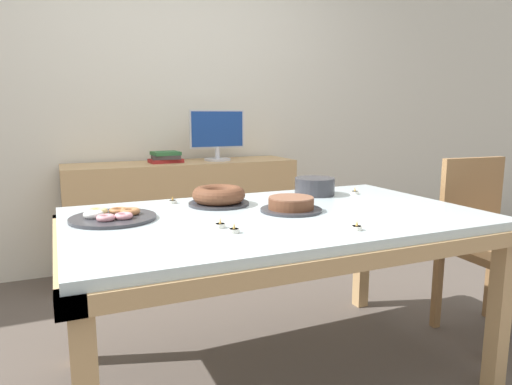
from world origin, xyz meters
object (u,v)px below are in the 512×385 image
at_px(tealight_left_edge, 357,227).
at_px(computer_monitor, 217,135).
at_px(chair, 485,238).
at_px(tealight_right_edge, 355,192).
at_px(tealight_near_cakes, 234,230).
at_px(tealight_near_front, 173,201).
at_px(plate_stack, 315,186).
at_px(cake_golden_bundt, 219,196).
at_px(book_stack, 166,157).
at_px(pastry_platter, 112,216).
at_px(tealight_centre, 220,225).
at_px(cake_chocolate_round, 291,205).

bearing_deg(tealight_left_edge, computer_monitor, 86.21).
relative_size(chair, tealight_right_edge, 23.50).
distance_m(tealight_near_cakes, tealight_near_front, 0.64).
height_order(plate_stack, tealight_left_edge, plate_stack).
height_order(cake_golden_bundt, tealight_right_edge, cake_golden_bundt).
height_order(tealight_near_cakes, tealight_near_front, same).
height_order(plate_stack, tealight_near_front, plate_stack).
distance_m(computer_monitor, book_stack, 0.42).
bearing_deg(pastry_platter, tealight_centre, -40.46).
bearing_deg(plate_stack, chair, -25.85).
distance_m(chair, tealight_centre, 1.53).
height_order(tealight_right_edge, tealight_left_edge, same).
relative_size(computer_monitor, tealight_right_edge, 10.60).
distance_m(computer_monitor, plate_stack, 1.24).
bearing_deg(cake_golden_bundt, tealight_right_edge, -1.19).
bearing_deg(tealight_centre, computer_monitor, 71.23).
bearing_deg(tealight_right_edge, pastry_platter, -175.39).
height_order(pastry_platter, tealight_centre, pastry_platter).
xyz_separation_m(cake_golden_bundt, tealight_left_edge, (0.31, -0.66, -0.03)).
bearing_deg(plate_stack, cake_chocolate_round, -134.35).
distance_m(book_stack, pastry_platter, 1.49).
relative_size(cake_golden_bundt, tealight_left_edge, 7.10).
bearing_deg(computer_monitor, pastry_platter, -123.76).
bearing_deg(plate_stack, tealight_left_edge, -109.24).
bearing_deg(cake_chocolate_round, chair, -3.95).
bearing_deg(cake_chocolate_round, tealight_centre, -157.93).
xyz_separation_m(chair, plate_stack, (-0.82, 0.40, 0.27)).
bearing_deg(tealight_near_cakes, plate_stack, 40.02).
height_order(cake_golden_bundt, tealight_centre, cake_golden_bundt).
distance_m(chair, tealight_near_cakes, 1.52).
xyz_separation_m(tealight_near_cakes, tealight_near_front, (-0.07, 0.63, 0.00)).
bearing_deg(computer_monitor, cake_golden_bundt, -108.83).
bearing_deg(cake_chocolate_round, pastry_platter, 168.77).
bearing_deg(book_stack, pastry_platter, -111.05).
bearing_deg(pastry_platter, tealight_near_front, 38.02).
xyz_separation_m(computer_monitor, tealight_left_edge, (-0.13, -1.93, -0.26)).
relative_size(computer_monitor, pastry_platter, 1.24).
distance_m(pastry_platter, tealight_left_edge, 0.96).
distance_m(cake_chocolate_round, tealight_left_edge, 0.40).
bearing_deg(tealight_near_cakes, computer_monitor, 72.73).
height_order(chair, tealight_left_edge, chair).
distance_m(cake_chocolate_round, cake_golden_bundt, 0.36).
bearing_deg(chair, computer_monitor, 120.19).
relative_size(book_stack, pastry_platter, 0.70).
bearing_deg(chair, tealight_near_cakes, -173.49).
bearing_deg(pastry_platter, tealight_right_edge, 4.61).
bearing_deg(pastry_platter, plate_stack, 9.30).
xyz_separation_m(chair, cake_chocolate_round, (-1.13, 0.08, 0.25)).
height_order(pastry_platter, tealight_left_edge, pastry_platter).
bearing_deg(cake_golden_bundt, book_stack, 88.19).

